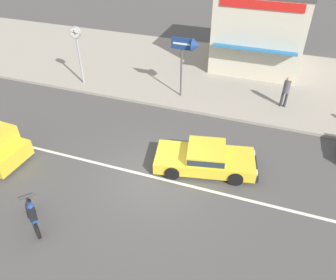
# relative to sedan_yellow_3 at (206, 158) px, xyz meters

# --- Properties ---
(ground_plane) EXTENTS (160.00, 160.00, 0.00)m
(ground_plane) POSITION_rel_sedan_yellow_3_xyz_m (-1.80, -1.26, -0.53)
(ground_plane) COLOR #4C4947
(lane_centre_stripe) EXTENTS (50.40, 0.14, 0.01)m
(lane_centre_stripe) POSITION_rel_sedan_yellow_3_xyz_m (-1.80, -1.26, -0.53)
(lane_centre_stripe) COLOR silver
(lane_centre_stripe) RESTS_ON ground
(kerb_strip) EXTENTS (68.00, 10.00, 0.15)m
(kerb_strip) POSITION_rel_sedan_yellow_3_xyz_m (-1.80, 9.00, -0.46)
(kerb_strip) COLOR #9E9384
(kerb_strip) RESTS_ON ground
(sedan_yellow_3) EXTENTS (4.44, 2.53, 1.06)m
(sedan_yellow_3) POSITION_rel_sedan_yellow_3_xyz_m (0.00, 0.00, 0.00)
(sedan_yellow_3) COLOR yellow
(sedan_yellow_3) RESTS_ON ground
(motorcycle_1) EXTENTS (1.37, 1.26, 0.80)m
(motorcycle_1) POSITION_rel_sedan_yellow_3_xyz_m (-4.88, -4.82, -0.11)
(motorcycle_1) COLOR black
(motorcycle_1) RESTS_ON ground
(street_clock) EXTENTS (0.63, 0.22, 3.39)m
(street_clock) POSITION_rel_sedan_yellow_3_xyz_m (-8.80, 4.92, 2.13)
(street_clock) COLOR #9E9EA3
(street_clock) RESTS_ON kerb_strip
(arrow_signboard) EXTENTS (1.50, 0.68, 3.36)m
(arrow_signboard) POSITION_rel_sedan_yellow_3_xyz_m (-2.27, 5.36, 2.44)
(arrow_signboard) COLOR #4C4C51
(arrow_signboard) RESTS_ON kerb_strip
(pedestrian_mid_kerb) EXTENTS (0.34, 0.34, 1.70)m
(pedestrian_mid_kerb) POSITION_rel_sedan_yellow_3_xyz_m (2.73, 6.07, 0.61)
(pedestrian_mid_kerb) COLOR #333338
(pedestrian_mid_kerb) RESTS_ON kerb_strip
(shopfront_corner_warung) EXTENTS (5.43, 6.19, 4.93)m
(shopfront_corner_warung) POSITION_rel_sedan_yellow_3_xyz_m (0.60, 11.40, 2.09)
(shopfront_corner_warung) COLOR beige
(shopfront_corner_warung) RESTS_ON kerb_strip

